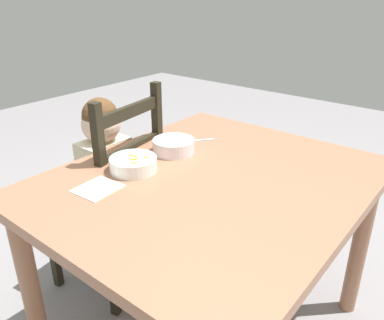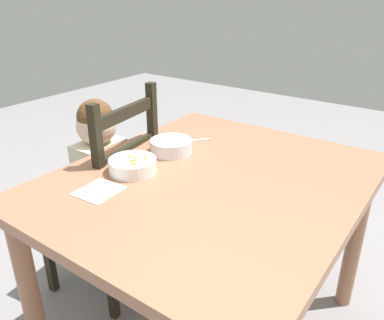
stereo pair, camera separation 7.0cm
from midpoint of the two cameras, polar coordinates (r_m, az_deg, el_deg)
dining_table at (r=1.46m, az=4.04°, el=-6.21°), size 1.21×1.02×0.76m
dining_chair at (r=1.87m, az=-10.46°, el=-5.77°), size 0.48×0.48×1.01m
child_figure at (r=1.79m, az=-10.96°, el=-1.39°), size 0.32×0.31×0.96m
bowl_of_peas at (r=1.61m, az=-1.47°, el=2.14°), size 0.17×0.17×0.06m
bowl_of_carrots at (r=1.46m, az=-7.26°, el=-0.56°), size 0.18×0.18×0.05m
spoon at (r=1.73m, az=1.42°, el=2.85°), size 0.12×0.10×0.01m
paper_napkin at (r=1.36m, az=-12.25°, el=-4.12°), size 0.15×0.14×0.00m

